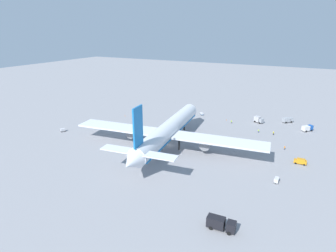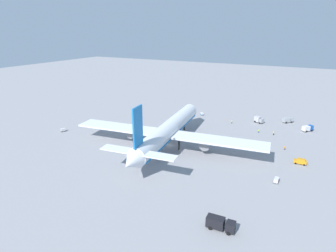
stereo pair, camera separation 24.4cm
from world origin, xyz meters
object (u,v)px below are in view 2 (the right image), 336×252
at_px(airliner, 168,130).
at_px(baggage_cart_1, 63,130).
at_px(service_truck_0, 288,120).
at_px(ground_worker_3, 232,122).
at_px(ground_worker_2, 274,133).
at_px(traffic_cone_2, 227,120).
at_px(traffic_cone_0, 101,122).
at_px(baggage_cart_0, 202,114).
at_px(service_truck_2, 308,128).
at_px(service_truck_3, 220,223).
at_px(ground_worker_0, 285,148).
at_px(baggage_cart_2, 276,180).
at_px(ground_worker_1, 259,131).
at_px(traffic_cone_1, 125,116).
at_px(service_van, 300,161).
at_px(service_truck_1, 259,120).

bearing_deg(airliner, baggage_cart_1, 97.74).
relative_size(service_truck_0, ground_worker_3, 3.02).
height_order(ground_worker_2, traffic_cone_2, ground_worker_2).
bearing_deg(traffic_cone_0, baggage_cart_0, -47.49).
xyz_separation_m(service_truck_2, service_truck_3, (-85.88, 15.67, 0.16)).
height_order(ground_worker_0, traffic_cone_0, ground_worker_0).
height_order(service_truck_2, ground_worker_0, service_truck_2).
height_order(service_truck_0, service_truck_3, service_truck_3).
bearing_deg(traffic_cone_0, baggage_cart_2, -103.30).
height_order(baggage_cart_0, ground_worker_0, ground_worker_0).
relative_size(ground_worker_0, ground_worker_1, 1.07).
xyz_separation_m(airliner, traffic_cone_0, (11.35, 44.95, -6.71)).
xyz_separation_m(service_truck_3, traffic_cone_1, (65.93, 75.19, -1.40)).
xyz_separation_m(airliner, service_van, (7.68, -49.33, -5.95)).
bearing_deg(service_truck_3, traffic_cone_0, 57.47).
distance_m(ground_worker_3, traffic_cone_2, 5.48).
bearing_deg(ground_worker_0, service_truck_3, 171.48).
distance_m(service_truck_1, baggage_cart_0, 31.10).
bearing_deg(baggage_cart_2, baggage_cart_0, 39.04).
bearing_deg(traffic_cone_0, service_truck_3, -122.53).
bearing_deg(traffic_cone_1, service_truck_0, -70.08).
xyz_separation_m(service_truck_1, traffic_cone_1, (-22.39, 67.92, -1.42)).
xyz_separation_m(service_truck_1, traffic_cone_2, (-3.56, 15.71, -1.42)).
xyz_separation_m(baggage_cart_0, ground_worker_1, (-15.01, -33.91, 0.15)).
height_order(ground_worker_3, traffic_cone_1, ground_worker_3).
bearing_deg(baggage_cart_1, service_truck_1, -54.73).
xyz_separation_m(ground_worker_1, traffic_cone_0, (-22.57, 74.90, -0.55)).
bearing_deg(ground_worker_1, ground_worker_3, 63.02).
height_order(service_truck_3, baggage_cart_2, service_truck_3).
distance_m(airliner, service_truck_1, 56.32).
relative_size(service_truck_2, service_truck_3, 0.77).
distance_m(service_truck_1, traffic_cone_2, 16.17).
relative_size(baggage_cart_0, ground_worker_0, 1.74).
xyz_separation_m(service_van, traffic_cone_1, (19.01, 90.13, -0.76)).
bearing_deg(service_truck_1, ground_worker_0, -152.84).
xyz_separation_m(baggage_cart_1, traffic_cone_0, (18.46, -7.37, -0.53)).
bearing_deg(service_truck_0, service_truck_2, -134.52).
relative_size(baggage_cart_2, ground_worker_1, 2.21).
bearing_deg(baggage_cart_1, baggage_cart_0, -40.79).
height_order(service_truck_1, traffic_cone_1, service_truck_1).
height_order(baggage_cart_1, ground_worker_0, ground_worker_0).
relative_size(airliner, ground_worker_3, 46.05).
height_order(service_truck_1, baggage_cart_1, service_truck_1).
xyz_separation_m(service_truck_3, baggage_cart_2, (29.69, -9.08, -0.93)).
bearing_deg(ground_worker_3, baggage_cart_2, -150.92).
distance_m(service_truck_0, service_truck_1, 15.04).
xyz_separation_m(service_van, traffic_cone_2, (37.84, 37.91, -0.76)).
height_order(ground_worker_0, ground_worker_1, ground_worker_0).
bearing_deg(baggage_cart_1, ground_worker_1, -63.49).
distance_m(airliner, ground_worker_3, 44.57).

